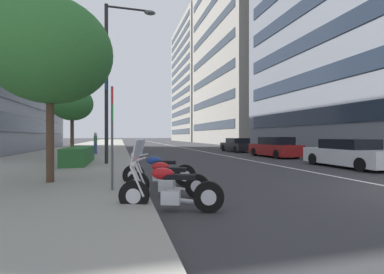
{
  "coord_description": "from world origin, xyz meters",
  "views": [
    {
      "loc": [
        -5.08,
        7.93,
        1.55
      ],
      "look_at": [
        15.73,
        2.38,
        1.47
      ],
      "focal_mm": 25.2,
      "sensor_mm": 36.0,
      "label": 1
    }
  ],
  "objects_px": {
    "motorcycle_by_sign_pole": "(159,172)",
    "street_tree_mid_sidewalk": "(50,52)",
    "motorcycle_far_end_row": "(165,180)",
    "motorcycle_nearest_camera": "(169,190)",
    "car_mid_block_traffic": "(275,148)",
    "street_tree_near_plaza_corner": "(72,104)",
    "car_following_behind": "(348,154)",
    "street_lamp_with_banners": "(114,69)",
    "car_far_down_avenue": "(237,145)",
    "parking_sign_by_curb": "(112,125)",
    "pedestrian_on_plaza": "(95,143)"
  },
  "relations": [
    {
      "from": "motorcycle_by_sign_pole",
      "to": "street_tree_near_plaza_corner",
      "type": "height_order",
      "value": "street_tree_near_plaza_corner"
    },
    {
      "from": "car_mid_block_traffic",
      "to": "street_lamp_with_banners",
      "type": "relative_size",
      "value": 0.57
    },
    {
      "from": "parking_sign_by_curb",
      "to": "pedestrian_on_plaza",
      "type": "distance_m",
      "value": 15.13
    },
    {
      "from": "car_mid_block_traffic",
      "to": "street_tree_mid_sidewalk",
      "type": "distance_m",
      "value": 16.05
    },
    {
      "from": "street_tree_near_plaza_corner",
      "to": "pedestrian_on_plaza",
      "type": "height_order",
      "value": "street_tree_near_plaza_corner"
    },
    {
      "from": "parking_sign_by_curb",
      "to": "street_lamp_with_banners",
      "type": "distance_m",
      "value": 7.72
    },
    {
      "from": "motorcycle_by_sign_pole",
      "to": "car_following_behind",
      "type": "xyz_separation_m",
      "value": [
        2.55,
        -9.72,
        0.23
      ]
    },
    {
      "from": "motorcycle_nearest_camera",
      "to": "street_tree_mid_sidewalk",
      "type": "bearing_deg",
      "value": -29.83
    },
    {
      "from": "motorcycle_far_end_row",
      "to": "street_tree_near_plaza_corner",
      "type": "height_order",
      "value": "street_tree_near_plaza_corner"
    },
    {
      "from": "street_lamp_with_banners",
      "to": "motorcycle_nearest_camera",
      "type": "bearing_deg",
      "value": -171.87
    },
    {
      "from": "street_tree_near_plaza_corner",
      "to": "car_far_down_avenue",
      "type": "bearing_deg",
      "value": -68.43
    },
    {
      "from": "street_tree_near_plaza_corner",
      "to": "street_lamp_with_banners",
      "type": "bearing_deg",
      "value": -149.38
    },
    {
      "from": "pedestrian_on_plaza",
      "to": "car_following_behind",
      "type": "bearing_deg",
      "value": -46.23
    },
    {
      "from": "car_following_behind",
      "to": "street_tree_mid_sidewalk",
      "type": "relative_size",
      "value": 0.83
    },
    {
      "from": "motorcycle_by_sign_pole",
      "to": "car_far_down_avenue",
      "type": "height_order",
      "value": "car_far_down_avenue"
    },
    {
      "from": "parking_sign_by_curb",
      "to": "street_tree_mid_sidewalk",
      "type": "relative_size",
      "value": 0.49
    },
    {
      "from": "car_mid_block_traffic",
      "to": "street_tree_near_plaza_corner",
      "type": "distance_m",
      "value": 14.42
    },
    {
      "from": "motorcycle_by_sign_pole",
      "to": "street_lamp_with_banners",
      "type": "distance_m",
      "value": 7.71
    },
    {
      "from": "street_lamp_with_banners",
      "to": "street_tree_near_plaza_corner",
      "type": "height_order",
      "value": "street_lamp_with_banners"
    },
    {
      "from": "motorcycle_by_sign_pole",
      "to": "car_following_behind",
      "type": "relative_size",
      "value": 0.48
    },
    {
      "from": "parking_sign_by_curb",
      "to": "street_tree_mid_sidewalk",
      "type": "distance_m",
      "value": 3.39
    },
    {
      "from": "street_tree_near_plaza_corner",
      "to": "motorcycle_nearest_camera",
      "type": "bearing_deg",
      "value": -163.5
    },
    {
      "from": "car_far_down_avenue",
      "to": "pedestrian_on_plaza",
      "type": "height_order",
      "value": "pedestrian_on_plaza"
    },
    {
      "from": "motorcycle_far_end_row",
      "to": "motorcycle_by_sign_pole",
      "type": "height_order",
      "value": "motorcycle_far_end_row"
    },
    {
      "from": "motorcycle_nearest_camera",
      "to": "street_lamp_with_banners",
      "type": "bearing_deg",
      "value": -62.23
    },
    {
      "from": "pedestrian_on_plaza",
      "to": "motorcycle_far_end_row",
      "type": "bearing_deg",
      "value": -83.34
    },
    {
      "from": "street_tree_mid_sidewalk",
      "to": "pedestrian_on_plaza",
      "type": "bearing_deg",
      "value": -0.75
    },
    {
      "from": "car_far_down_avenue",
      "to": "car_following_behind",
      "type": "bearing_deg",
      "value": 178.69
    },
    {
      "from": "motorcycle_nearest_camera",
      "to": "car_far_down_avenue",
      "type": "relative_size",
      "value": 0.46
    },
    {
      "from": "motorcycle_nearest_camera",
      "to": "car_following_behind",
      "type": "relative_size",
      "value": 0.46
    },
    {
      "from": "motorcycle_far_end_row",
      "to": "pedestrian_on_plaza",
      "type": "bearing_deg",
      "value": -52.85
    },
    {
      "from": "motorcycle_nearest_camera",
      "to": "car_far_down_avenue",
      "type": "xyz_separation_m",
      "value": [
        19.04,
        -10.16,
        0.19
      ]
    },
    {
      "from": "motorcycle_by_sign_pole",
      "to": "car_mid_block_traffic",
      "type": "distance_m",
      "value": 13.63
    },
    {
      "from": "street_tree_near_plaza_corner",
      "to": "motorcycle_far_end_row",
      "type": "bearing_deg",
      "value": -161.18
    },
    {
      "from": "motorcycle_by_sign_pole",
      "to": "pedestrian_on_plaza",
      "type": "xyz_separation_m",
      "value": [
        14.02,
        3.01,
        0.57
      ]
    },
    {
      "from": "motorcycle_by_sign_pole",
      "to": "car_far_down_avenue",
      "type": "bearing_deg",
      "value": -105.11
    },
    {
      "from": "parking_sign_by_curb",
      "to": "car_following_behind",
      "type": "bearing_deg",
      "value": -72.23
    },
    {
      "from": "parking_sign_by_curb",
      "to": "motorcycle_nearest_camera",
      "type": "bearing_deg",
      "value": -147.41
    },
    {
      "from": "motorcycle_far_end_row",
      "to": "street_tree_mid_sidewalk",
      "type": "bearing_deg",
      "value": -8.42
    },
    {
      "from": "motorcycle_nearest_camera",
      "to": "car_mid_block_traffic",
      "type": "height_order",
      "value": "car_mid_block_traffic"
    },
    {
      "from": "street_tree_mid_sidewalk",
      "to": "car_mid_block_traffic",
      "type": "bearing_deg",
      "value": -56.51
    },
    {
      "from": "motorcycle_far_end_row",
      "to": "parking_sign_by_curb",
      "type": "distance_m",
      "value": 1.97
    },
    {
      "from": "motorcycle_by_sign_pole",
      "to": "parking_sign_by_curb",
      "type": "relative_size",
      "value": 0.82
    },
    {
      "from": "car_mid_block_traffic",
      "to": "street_tree_mid_sidewalk",
      "type": "relative_size",
      "value": 0.84
    },
    {
      "from": "motorcycle_nearest_camera",
      "to": "motorcycle_by_sign_pole",
      "type": "height_order",
      "value": "motorcycle_nearest_camera"
    },
    {
      "from": "motorcycle_by_sign_pole",
      "to": "street_tree_mid_sidewalk",
      "type": "relative_size",
      "value": 0.4
    },
    {
      "from": "motorcycle_by_sign_pole",
      "to": "car_following_behind",
      "type": "distance_m",
      "value": 10.05
    },
    {
      "from": "motorcycle_nearest_camera",
      "to": "motorcycle_far_end_row",
      "type": "relative_size",
      "value": 1.04
    },
    {
      "from": "car_following_behind",
      "to": "car_far_down_avenue",
      "type": "relative_size",
      "value": 1.01
    },
    {
      "from": "car_mid_block_traffic",
      "to": "parking_sign_by_curb",
      "type": "relative_size",
      "value": 1.73
    }
  ]
}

